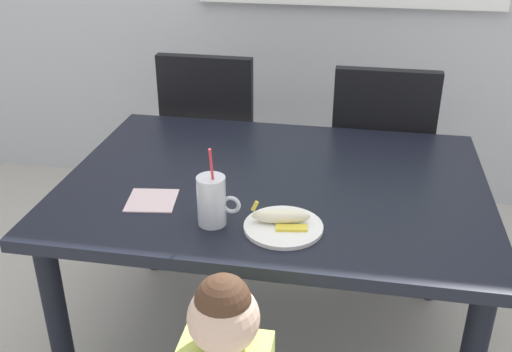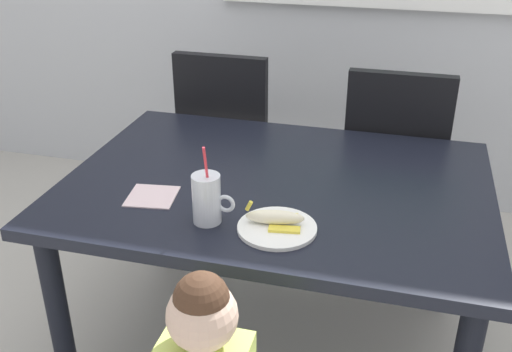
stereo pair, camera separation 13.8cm
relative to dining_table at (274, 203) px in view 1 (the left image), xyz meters
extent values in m
plane|color=#B7B2A8|center=(0.00, 0.00, -0.64)|extent=(24.00, 24.00, 0.00)
cube|color=black|center=(0.00, 0.00, 0.07)|extent=(1.40, 1.02, 0.04)
cylinder|color=black|center=(-0.62, -0.43, -0.29)|extent=(0.07, 0.07, 0.69)
cylinder|color=black|center=(-0.62, 0.43, -0.29)|extent=(0.07, 0.07, 0.69)
cylinder|color=black|center=(0.62, 0.43, -0.29)|extent=(0.07, 0.07, 0.69)
cube|color=black|center=(-0.40, 0.83, -0.19)|extent=(0.44, 0.44, 0.06)
cube|color=black|center=(-0.40, 0.63, 0.08)|extent=(0.42, 0.05, 0.48)
cylinder|color=black|center=(-0.21, 1.02, -0.43)|extent=(0.04, 0.04, 0.42)
cylinder|color=black|center=(-0.59, 1.02, -0.43)|extent=(0.04, 0.04, 0.42)
cylinder|color=black|center=(-0.21, 0.64, -0.43)|extent=(0.04, 0.04, 0.42)
cylinder|color=black|center=(-0.59, 0.64, -0.43)|extent=(0.04, 0.04, 0.42)
cube|color=black|center=(0.37, 0.77, -0.19)|extent=(0.44, 0.44, 0.06)
cube|color=black|center=(0.37, 0.57, 0.08)|extent=(0.42, 0.05, 0.48)
cylinder|color=black|center=(0.56, 0.96, -0.43)|extent=(0.04, 0.04, 0.42)
cylinder|color=black|center=(0.18, 0.96, -0.43)|extent=(0.04, 0.04, 0.42)
cylinder|color=black|center=(0.56, 0.58, -0.43)|extent=(0.04, 0.04, 0.42)
cylinder|color=black|center=(0.18, 0.58, -0.43)|extent=(0.04, 0.04, 0.42)
sphere|color=beige|center=(-0.01, -0.71, 0.09)|extent=(0.17, 0.17, 0.17)
sphere|color=#472D1E|center=(-0.01, -0.71, 0.13)|extent=(0.13, 0.13, 0.13)
cylinder|color=silver|center=(-0.14, -0.31, 0.16)|extent=(0.08, 0.08, 0.15)
cylinder|color=beige|center=(-0.14, -0.31, 0.13)|extent=(0.07, 0.07, 0.08)
torus|color=silver|center=(-0.08, -0.31, 0.16)|extent=(0.06, 0.01, 0.06)
cylinder|color=#E5333F|center=(-0.13, -0.32, 0.23)|extent=(0.01, 0.05, 0.22)
cylinder|color=white|center=(0.07, -0.30, 0.10)|extent=(0.23, 0.23, 0.01)
ellipsoid|color=#F4EAC6|center=(0.06, -0.29, 0.12)|extent=(0.17, 0.07, 0.04)
cube|color=yellow|center=(0.10, -0.32, 0.11)|extent=(0.09, 0.05, 0.01)
cube|color=yellow|center=(0.08, -0.25, 0.11)|extent=(0.09, 0.05, 0.01)
cylinder|color=yellow|center=(-0.01, -0.30, 0.16)|extent=(0.03, 0.02, 0.03)
cube|color=silver|center=(-0.36, -0.21, 0.09)|extent=(0.17, 0.17, 0.00)
camera|label=1|loc=(0.25, -1.75, 0.99)|focal=41.51mm
camera|label=2|loc=(0.39, -1.72, 0.99)|focal=41.51mm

